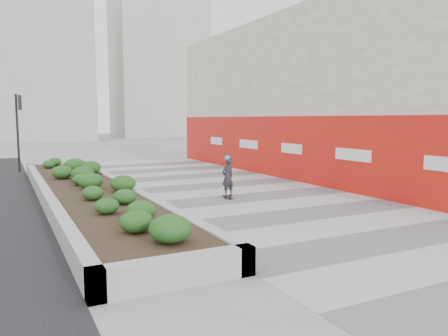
# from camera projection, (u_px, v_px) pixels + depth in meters

# --- Properties ---
(ground) EXTENTS (160.00, 160.00, 0.00)m
(ground) POSITION_uv_depth(u_px,v_px,m) (346.00, 227.00, 11.61)
(ground) COLOR gray
(ground) RESTS_ON ground
(walkway) EXTENTS (8.00, 36.00, 0.01)m
(walkway) POSITION_uv_depth(u_px,v_px,m) (282.00, 207.00, 14.27)
(walkway) COLOR #A8A8AD
(walkway) RESTS_ON ground
(building) EXTENTS (6.04, 24.08, 8.00)m
(building) POSITION_uv_depth(u_px,v_px,m) (330.00, 97.00, 22.26)
(building) COLOR #B8AE9D
(building) RESTS_ON ground
(planter) EXTENTS (3.00, 18.00, 0.90)m
(planter) POSITION_uv_depth(u_px,v_px,m) (87.00, 189.00, 15.29)
(planter) COLOR #9E9EA0
(planter) RESTS_ON ground
(traffic_signal_near) EXTENTS (0.33, 0.28, 4.20)m
(traffic_signal_near) POSITION_uv_depth(u_px,v_px,m) (19.00, 121.00, 23.56)
(traffic_signal_near) COLOR black
(traffic_signal_near) RESTS_ON ground
(distant_bldg_north_l) EXTENTS (16.00, 12.00, 20.00)m
(distant_bldg_north_l) POSITION_uv_depth(u_px,v_px,m) (25.00, 64.00, 56.98)
(distant_bldg_north_l) COLOR #ADAAA3
(distant_bldg_north_l) RESTS_ON ground
(distant_bldg_north_r) EXTENTS (14.00, 10.00, 24.00)m
(distant_bldg_north_r) POSITION_uv_depth(u_px,v_px,m) (159.00, 62.00, 70.18)
(distant_bldg_north_r) COLOR #ADAAA3
(distant_bldg_north_r) RESTS_ON ground
(manhole_cover) EXTENTS (0.44, 0.44, 0.01)m
(manhole_cover) POSITION_uv_depth(u_px,v_px,m) (294.00, 206.00, 14.49)
(manhole_cover) COLOR #595654
(manhole_cover) RESTS_ON ground
(skateboarder) EXTENTS (0.59, 0.74, 1.57)m
(skateboarder) POSITION_uv_depth(u_px,v_px,m) (228.00, 177.00, 15.74)
(skateboarder) COLOR beige
(skateboarder) RESTS_ON ground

